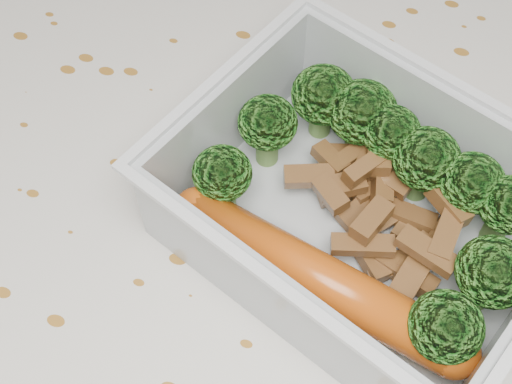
% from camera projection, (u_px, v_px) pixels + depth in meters
% --- Properties ---
extents(dining_table, '(1.40, 0.90, 0.75)m').
position_uv_depth(dining_table, '(252.00, 296.00, 0.45)').
color(dining_table, brown).
rests_on(dining_table, ground).
extents(tablecloth, '(1.46, 0.96, 0.19)m').
position_uv_depth(tablecloth, '(252.00, 261.00, 0.41)').
color(tablecloth, silver).
rests_on(tablecloth, dining_table).
extents(lunch_container, '(0.22, 0.20, 0.07)m').
position_uv_depth(lunch_container, '(360.00, 218.00, 0.36)').
color(lunch_container, silver).
rests_on(lunch_container, tablecloth).
extents(broccoli_florets, '(0.17, 0.14, 0.05)m').
position_uv_depth(broccoli_florets, '(391.00, 175.00, 0.36)').
color(broccoli_florets, '#608C3F').
rests_on(broccoli_florets, lunch_container).
extents(meat_pile, '(0.10, 0.09, 0.03)m').
position_uv_depth(meat_pile, '(384.00, 209.00, 0.36)').
color(meat_pile, brown).
rests_on(meat_pile, lunch_container).
extents(sausage, '(0.16, 0.05, 0.02)m').
position_uv_depth(sausage, '(318.00, 278.00, 0.34)').
color(sausage, '#B4490E').
rests_on(sausage, lunch_container).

